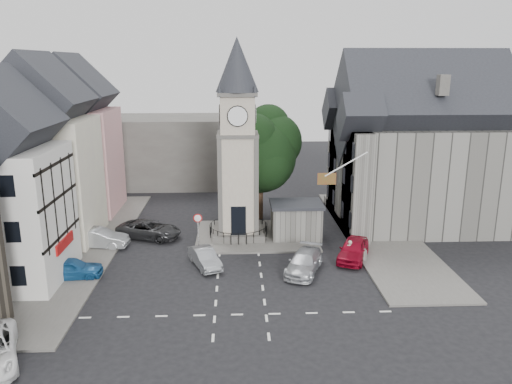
{
  "coord_description": "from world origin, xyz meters",
  "views": [
    {
      "loc": [
        -0.19,
        -31.95,
        14.32
      ],
      "look_at": [
        1.35,
        5.0,
        4.68
      ],
      "focal_mm": 35.0,
      "sensor_mm": 36.0,
      "label": 1
    }
  ],
  "objects_px": {
    "stone_shelter": "(296,220)",
    "car_east_red": "(353,249)",
    "clock_tower": "(238,142)",
    "car_west_blue": "(71,268)",
    "pedestrian": "(349,251)"
  },
  "relations": [
    {
      "from": "stone_shelter",
      "to": "car_east_red",
      "type": "distance_m",
      "value": 6.19
    },
    {
      "from": "clock_tower",
      "to": "car_west_blue",
      "type": "xyz_separation_m",
      "value": [
        -11.5,
        -7.93,
        -7.39
      ]
    },
    {
      "from": "clock_tower",
      "to": "car_east_red",
      "type": "height_order",
      "value": "clock_tower"
    },
    {
      "from": "clock_tower",
      "to": "car_west_blue",
      "type": "bearing_deg",
      "value": -145.42
    },
    {
      "from": "clock_tower",
      "to": "stone_shelter",
      "type": "relative_size",
      "value": 3.78
    },
    {
      "from": "clock_tower",
      "to": "car_east_red",
      "type": "bearing_deg",
      "value": -32.27
    },
    {
      "from": "car_west_blue",
      "to": "pedestrian",
      "type": "xyz_separation_m",
      "value": [
        19.65,
        2.22,
        0.09
      ]
    },
    {
      "from": "car_west_blue",
      "to": "car_east_red",
      "type": "bearing_deg",
      "value": -87.7
    },
    {
      "from": "stone_shelter",
      "to": "car_east_red",
      "type": "relative_size",
      "value": 0.93
    },
    {
      "from": "car_west_blue",
      "to": "clock_tower",
      "type": "bearing_deg",
      "value": -60.36
    },
    {
      "from": "clock_tower",
      "to": "pedestrian",
      "type": "xyz_separation_m",
      "value": [
        8.15,
        -5.71,
        -7.3
      ]
    },
    {
      "from": "clock_tower",
      "to": "car_east_red",
      "type": "xyz_separation_m",
      "value": [
        8.52,
        -5.38,
        -7.33
      ]
    },
    {
      "from": "car_east_red",
      "to": "stone_shelter",
      "type": "bearing_deg",
      "value": 150.68
    },
    {
      "from": "clock_tower",
      "to": "stone_shelter",
      "type": "height_order",
      "value": "clock_tower"
    },
    {
      "from": "clock_tower",
      "to": "pedestrian",
      "type": "bearing_deg",
      "value": -35.03
    }
  ]
}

